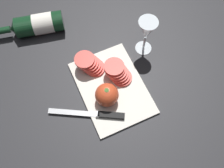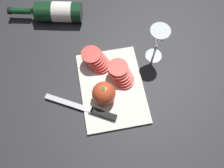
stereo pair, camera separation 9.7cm
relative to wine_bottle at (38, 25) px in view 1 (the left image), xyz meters
name	(u,v)px [view 1 (the left image)]	position (x,y,z in m)	size (l,w,h in m)	color
ground_plane	(120,86)	(-0.38, -0.20, -0.04)	(3.00, 3.00, 0.00)	#28282B
cutting_board	(112,88)	(-0.37, -0.17, -0.04)	(0.33, 0.24, 0.01)	silver
wine_bottle	(38,25)	(0.00, 0.00, 0.00)	(0.12, 0.32, 0.09)	#14381E
wine_glass	(147,31)	(-0.26, -0.36, 0.08)	(0.07, 0.07, 0.17)	silver
whole_tomato	(107,95)	(-0.41, -0.13, 0.01)	(0.09, 0.09, 0.09)	#DB4C28
knife	(103,115)	(-0.46, -0.09, -0.03)	(0.15, 0.25, 0.01)	silver
tomato_slice_stack_near	(90,64)	(-0.26, -0.13, 0.00)	(0.10, 0.11, 0.06)	#D63D33
tomato_slice_stack_far	(118,72)	(-0.34, -0.21, 0.00)	(0.11, 0.10, 0.06)	#D63D33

